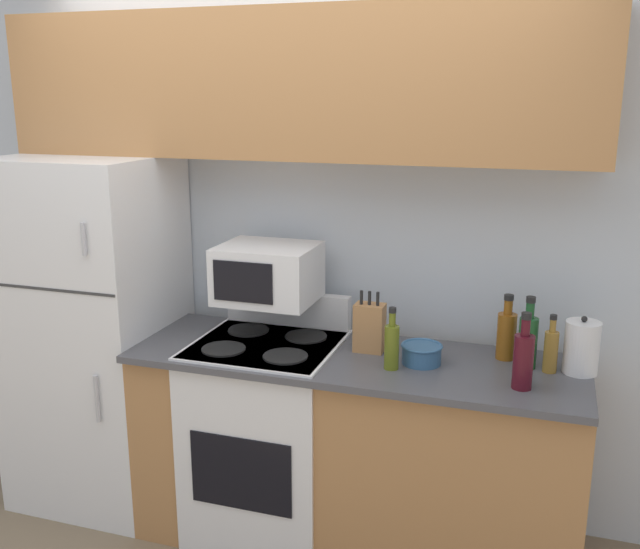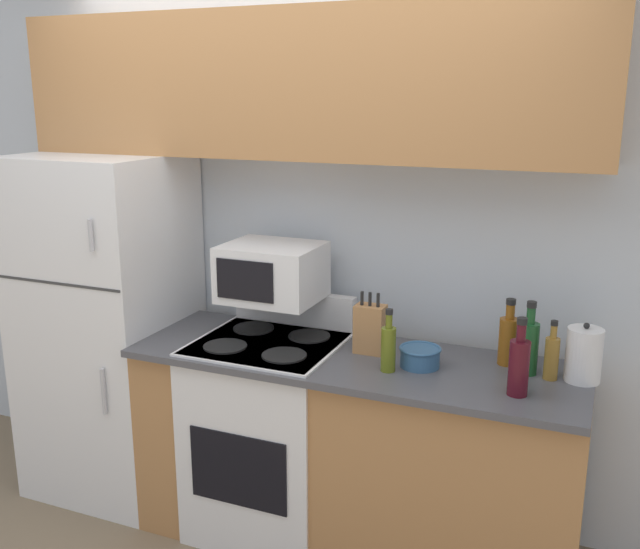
{
  "view_description": "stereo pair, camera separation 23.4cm",
  "coord_description": "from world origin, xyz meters",
  "views": [
    {
      "loc": [
        1.12,
        -2.48,
        2.0
      ],
      "look_at": [
        0.22,
        0.27,
        1.26
      ],
      "focal_mm": 40.0,
      "sensor_mm": 36.0,
      "label": 1
    },
    {
      "loc": [
        1.34,
        -2.4,
        2.0
      ],
      "look_at": [
        0.22,
        0.27,
        1.26
      ],
      "focal_mm": 40.0,
      "sensor_mm": 36.0,
      "label": 2
    }
  ],
  "objects": [
    {
      "name": "upper_cabinets",
      "position": [
        0.0,
        0.52,
        2.03
      ],
      "size": [
        2.67,
        0.32,
        0.63
      ],
      "color": "#B27A47",
      "rests_on": "refrigerator"
    },
    {
      "name": "knife_block",
      "position": [
        0.41,
        0.36,
        1.02
      ],
      "size": [
        0.13,
        0.09,
        0.27
      ],
      "color": "#B27A47",
      "rests_on": "lower_cabinets"
    },
    {
      "name": "refrigerator",
      "position": [
        -0.96,
        0.33,
        0.86
      ],
      "size": [
        0.74,
        0.69,
        1.72
      ],
      "color": "white",
      "rests_on": "ground_plane"
    },
    {
      "name": "kettle",
      "position": [
        1.28,
        0.38,
        1.02
      ],
      "size": [
        0.14,
        0.14,
        0.24
      ],
      "color": "white",
      "rests_on": "lower_cabinets"
    },
    {
      "name": "bottle_vinegar",
      "position": [
        1.16,
        0.36,
        1.01
      ],
      "size": [
        0.06,
        0.06,
        0.24
      ],
      "color": "olive",
      "rests_on": "lower_cabinets"
    },
    {
      "name": "lower_cabinets",
      "position": [
        0.37,
        0.3,
        0.46
      ],
      "size": [
        1.93,
        0.64,
        0.91
      ],
      "color": "#B27A47",
      "rests_on": "ground_plane"
    },
    {
      "name": "stove",
      "position": [
        -0.04,
        0.29,
        0.48
      ],
      "size": [
        0.64,
        0.62,
        1.08
      ],
      "color": "white",
      "rests_on": "ground_plane"
    },
    {
      "name": "bowl",
      "position": [
        0.66,
        0.29,
        0.96
      ],
      "size": [
        0.17,
        0.17,
        0.08
      ],
      "color": "#335B84",
      "rests_on": "lower_cabinets"
    },
    {
      "name": "bottle_wine_red",
      "position": [
        1.06,
        0.15,
        1.03
      ],
      "size": [
        0.08,
        0.08,
        0.3
      ],
      "color": "#470F19",
      "rests_on": "lower_cabinets"
    },
    {
      "name": "microwave",
      "position": [
        -0.07,
        0.4,
        1.21
      ],
      "size": [
        0.43,
        0.36,
        0.25
      ],
      "color": "white",
      "rests_on": "stove"
    },
    {
      "name": "wall_back",
      "position": [
        0.0,
        0.7,
        1.27
      ],
      "size": [
        8.0,
        0.05,
        2.55
      ],
      "color": "silver",
      "rests_on": "ground_plane"
    },
    {
      "name": "bottle_olive_oil",
      "position": [
        0.55,
        0.19,
        1.01
      ],
      "size": [
        0.06,
        0.06,
        0.26
      ],
      "color": "#5B6619",
      "rests_on": "lower_cabinets"
    },
    {
      "name": "bottle_wine_green",
      "position": [
        1.07,
        0.38,
        1.03
      ],
      "size": [
        0.08,
        0.08,
        0.3
      ],
      "color": "#194C23",
      "rests_on": "lower_cabinets"
    },
    {
      "name": "bottle_whiskey",
      "position": [
        0.98,
        0.45,
        1.02
      ],
      "size": [
        0.08,
        0.08,
        0.28
      ],
      "color": "brown",
      "rests_on": "lower_cabinets"
    }
  ]
}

